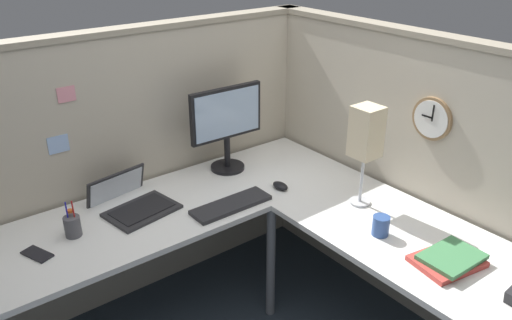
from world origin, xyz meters
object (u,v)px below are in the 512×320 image
Objects in this scene: desk_lamp_paper at (366,135)px; coffee_mug at (381,226)px; monitor at (227,123)px; pen_cup at (73,226)px; wall_clock at (432,119)px; keyboard at (231,205)px; book_stack at (449,259)px; laptop at (131,201)px; computer_mouse at (280,186)px; cell_phone at (37,254)px.

coffee_mug is at bearing -120.03° from desk_lamp_paper.
monitor is 0.94× the size of desk_lamp_paper.
desk_lamp_paper reaches higher than monitor.
monitor reaches higher than coffee_mug.
pen_cup is 1.47m from desk_lamp_paper.
pen_cup is 1.81m from wall_clock.
book_stack is (0.46, -0.97, 0.01)m from keyboard.
wall_clock is (0.44, 0.09, 0.40)m from coffee_mug.
coffee_mug is 0.44× the size of wall_clock.
laptop is 1.00× the size of keyboard.
computer_mouse is (0.33, -0.00, 0.01)m from keyboard.
monitor is 1.16× the size of keyboard.
desk_lamp_paper is at bearing -34.46° from keyboard.
laptop is 1.58m from wall_clock.
computer_mouse is 1.26m from cell_phone.
desk_lamp_paper is (0.10, 0.59, 0.36)m from book_stack.
coffee_mug is (1.14, -0.87, -0.00)m from pen_cup.
computer_mouse is 0.47× the size of wall_clock.
laptop reaches higher than computer_mouse.
pen_cup reaches higher than coffee_mug.
book_stack is at bearing -99.23° from desk_lamp_paper.
keyboard is at bearing -39.17° from laptop.
monitor is at bearing 4.39° from laptop.
book_stack reaches higher than computer_mouse.
wall_clock is (0.60, -0.92, 0.16)m from monitor.
coffee_mug is at bearing -52.90° from cell_phone.
pen_cup is 0.58× the size of book_stack.
wall_clock reaches higher than pen_cup.
computer_mouse is at bearing -29.53° from cell_phone.
keyboard is 4.48× the size of coffee_mug.
book_stack is 0.70m from desk_lamp_paper.
keyboard is 0.94m from cell_phone.
computer_mouse is 1.09m from pen_cup.
desk_lamp_paper is 5.52× the size of coffee_mug.
coffee_mug is at bearing 99.45° from book_stack.
computer_mouse is at bearing -0.76° from keyboard.
laptop is 0.80m from computer_mouse.
desk_lamp_paper is at bearing 80.77° from book_stack.
computer_mouse is at bearing 120.94° from desk_lamp_paper.
keyboard is at bearing 115.27° from book_stack.
monitor is 1.21m from cell_phone.
keyboard is at bearing 147.19° from wall_clock.
laptop is at bearing -5.19° from cell_phone.
keyboard is at bearing 145.57° from desk_lamp_paper.
desk_lamp_paper is at bearing -25.48° from pen_cup.
pen_cup is 0.82× the size of wall_clock.
monitor is 1.16× the size of laptop.
wall_clock reaches higher than monitor.
laptop is 0.52m from keyboard.
keyboard is 4.13× the size of computer_mouse.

